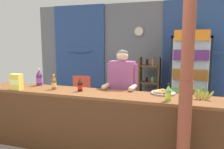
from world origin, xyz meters
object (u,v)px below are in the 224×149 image
at_px(stall_counter, 96,117).
at_px(soda_bottle_iced_tea, 54,83).
at_px(timber_post, 186,85).
at_px(pastry_tray, 163,92).
at_px(plastic_lawn_chair, 80,92).
at_px(soda_bottle_grape_soda, 39,78).
at_px(bottle_shelf_rack, 149,84).
at_px(soda_bottle_cola, 80,86).
at_px(drink_fridge, 190,72).
at_px(banana_bunch, 203,95).
at_px(shopkeeper, 122,85).
at_px(snack_box_instant_noodle, 17,82).
at_px(soda_bottle_lime_soda, 168,94).

distance_m(stall_counter, soda_bottle_iced_tea, 0.87).
bearing_deg(timber_post, pastry_tray, 114.95).
bearing_deg(soda_bottle_iced_tea, plastic_lawn_chair, 102.56).
bearing_deg(stall_counter, soda_bottle_grape_soda, 165.04).
xyz_separation_m(bottle_shelf_rack, plastic_lawn_chair, (-1.48, -0.60, -0.18)).
bearing_deg(soda_bottle_cola, drink_fridge, 51.00).
height_order(stall_counter, timber_post, timber_post).
relative_size(bottle_shelf_rack, soda_bottle_cola, 6.27).
bearing_deg(soda_bottle_cola, bottle_shelf_rack, 72.79).
height_order(timber_post, soda_bottle_cola, timber_post).
bearing_deg(soda_bottle_grape_soda, soda_bottle_iced_tea, -26.25).
xyz_separation_m(soda_bottle_grape_soda, banana_bunch, (2.59, -0.13, -0.06)).
bearing_deg(drink_fridge, timber_post, -90.89).
relative_size(bottle_shelf_rack, pastry_tray, 3.73).
xyz_separation_m(drink_fridge, shopkeeper, (-1.04, -1.44, -0.08)).
bearing_deg(soda_bottle_cola, soda_bottle_iced_tea, -178.23).
bearing_deg(banana_bunch, soda_bottle_grape_soda, 177.03).
bearing_deg(shopkeeper, snack_box_instant_noodle, -155.11).
height_order(soda_bottle_cola, snack_box_instant_noodle, snack_box_instant_noodle).
distance_m(soda_bottle_lime_soda, banana_bunch, 0.47).
bearing_deg(timber_post, drink_fridge, 89.11).
bearing_deg(shopkeeper, drink_fridge, 54.21).
bearing_deg(soda_bottle_lime_soda, timber_post, -54.23).
bearing_deg(timber_post, shopkeeper, 136.96).
distance_m(stall_counter, snack_box_instant_noodle, 1.37).
height_order(timber_post, soda_bottle_grape_soda, timber_post).
height_order(stall_counter, plastic_lawn_chair, stall_counter).
distance_m(shopkeeper, soda_bottle_grape_soda, 1.41).
relative_size(timber_post, banana_bunch, 9.05).
relative_size(snack_box_instant_noodle, banana_bunch, 0.90).
bearing_deg(pastry_tray, soda_bottle_iced_tea, -172.10).
xyz_separation_m(pastry_tray, banana_bunch, (0.52, -0.16, 0.04)).
distance_m(stall_counter, bottle_shelf_rack, 2.34).
distance_m(plastic_lawn_chair, pastry_tray, 2.48).
height_order(stall_counter, drink_fridge, drink_fridge).
height_order(shopkeeper, soda_bottle_cola, shopkeeper).
xyz_separation_m(stall_counter, soda_bottle_cola, (-0.30, 0.12, 0.43)).
bearing_deg(soda_bottle_lime_soda, pastry_tray, 104.94).
xyz_separation_m(drink_fridge, soda_bottle_cola, (-1.56, -1.92, -0.03)).
distance_m(timber_post, drink_fridge, 2.38).
bearing_deg(plastic_lawn_chair, stall_counter, -57.19).
height_order(soda_bottle_lime_soda, soda_bottle_cola, soda_bottle_lime_soda).
distance_m(soda_bottle_grape_soda, soda_bottle_iced_tea, 0.47).
relative_size(plastic_lawn_chair, banana_bunch, 3.15).
relative_size(soda_bottle_cola, banana_bunch, 0.75).
bearing_deg(soda_bottle_lime_soda, soda_bottle_cola, 172.89).
bearing_deg(soda_bottle_grape_soda, soda_bottle_lime_soda, -9.31).
height_order(soda_bottle_lime_soda, pastry_tray, soda_bottle_lime_soda).
height_order(soda_bottle_iced_tea, banana_bunch, soda_bottle_iced_tea).
xyz_separation_m(drink_fridge, pastry_tray, (-0.35, -1.71, -0.10)).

